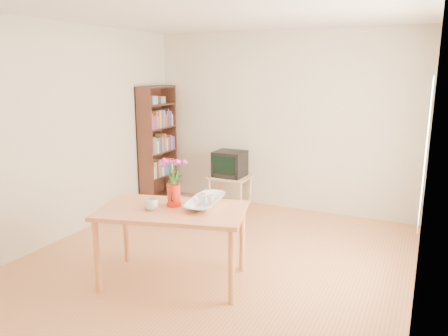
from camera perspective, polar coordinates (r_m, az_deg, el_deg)
The scene contains 11 objects.
room at distance 4.43m, azimuth -1.31°, elevation 3.00°, with size 4.50×4.50×4.50m.
table at distance 4.25m, azimuth -6.77°, elevation -6.34°, with size 1.55×1.13×0.75m.
tv_stand at distance 6.66m, azimuth 0.77°, elevation -1.67°, with size 0.60×0.45×0.46m.
bookshelf at distance 6.93m, azimuth -8.64°, elevation 2.59°, with size 0.28×0.70×1.80m.
pitcher at distance 4.28m, azimuth -6.56°, elevation -3.65°, with size 0.14×0.21×0.22m.
flowers at distance 4.21m, azimuth -6.67°, elevation 0.07°, with size 0.25×0.25×0.35m, color #E435B3, non-canonical shape.
mug at distance 4.21m, azimuth -9.50°, elevation -4.70°, with size 0.14×0.14×0.11m, color white.
bowl at distance 4.24m, azimuth -2.48°, elevation -2.28°, with size 0.43×0.43×0.41m, color white.
teacup_a at distance 4.27m, azimuth -2.94°, elevation -2.71°, with size 0.08×0.08×0.07m, color white.
teacup_b at distance 4.25m, azimuth -1.81°, elevation -2.83°, with size 0.07×0.07×0.06m, color white.
television at distance 6.61m, azimuth 0.82°, elevation 0.62°, with size 0.44×0.42×0.38m.
Camera 1 is at (2.00, -3.89, 2.06)m, focal length 35.00 mm.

